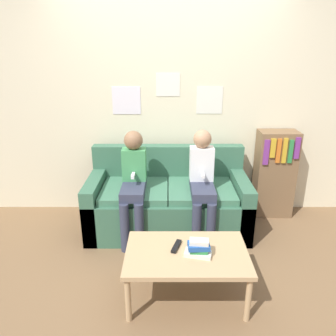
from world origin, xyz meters
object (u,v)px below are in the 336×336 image
(couch, at_px, (168,202))
(person_left, at_px, (133,180))
(person_right, at_px, (202,180))
(bookshelf, at_px, (274,174))
(tv_remote, at_px, (176,246))
(coffee_table, at_px, (186,257))

(couch, xyz_separation_m, person_left, (-0.35, -0.19, 0.34))
(person_right, distance_m, bookshelf, 1.03)
(person_right, height_order, tv_remote, person_right)
(couch, relative_size, coffee_table, 1.79)
(tv_remote, relative_size, bookshelf, 0.17)
(person_right, bearing_deg, bookshelf, 29.55)
(person_left, distance_m, person_right, 0.69)
(coffee_table, bearing_deg, person_left, 118.61)
(coffee_table, height_order, tv_remote, tv_remote)
(person_right, xyz_separation_m, tv_remote, (-0.28, -0.84, -0.22))
(person_left, xyz_separation_m, person_right, (0.69, -0.00, -0.00))
(coffee_table, height_order, person_left, person_left)
(person_left, bearing_deg, person_right, -0.02)
(person_right, bearing_deg, couch, 150.94)
(person_left, bearing_deg, couch, 28.83)
(person_left, distance_m, bookshelf, 1.66)
(person_left, bearing_deg, tv_remote, -63.86)
(couch, distance_m, bookshelf, 1.29)
(coffee_table, bearing_deg, tv_remote, 142.48)
(couch, bearing_deg, person_left, -151.17)
(person_left, height_order, person_right, person_right)
(tv_remote, bearing_deg, person_left, 133.70)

